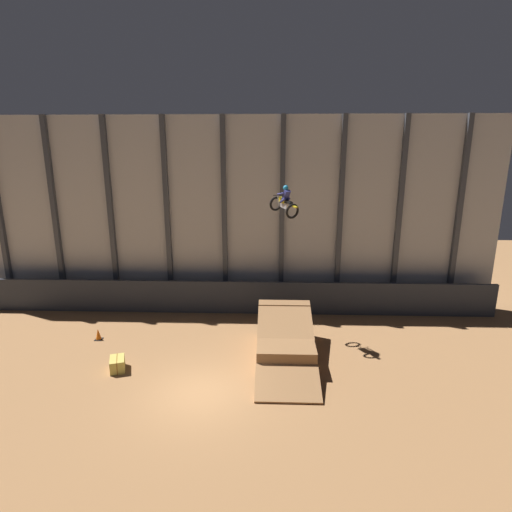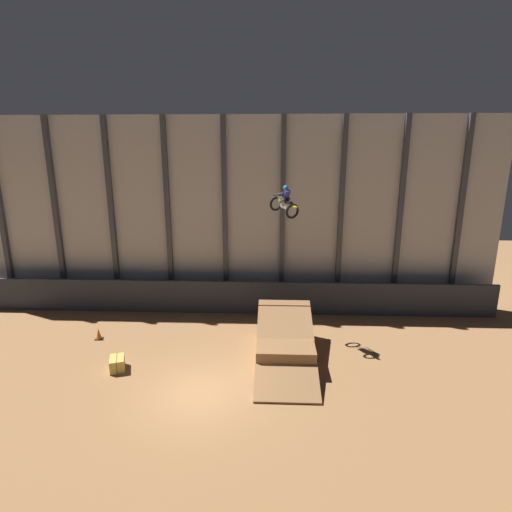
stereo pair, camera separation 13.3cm
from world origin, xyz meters
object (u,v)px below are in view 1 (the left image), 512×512
Objects in this scene: rider_bike_solo at (285,203)px; traffic_cone_near_ramp at (98,334)px; dirt_ramp at (285,340)px; hay_bale_trackside at (117,364)px.

traffic_cone_near_ramp is (-9.31, -1.01, -6.56)m from rider_bike_solo.
dirt_ramp is 3.44× the size of rider_bike_solo.
dirt_ramp is 9.45m from traffic_cone_near_ramp.
rider_bike_solo reaches higher than traffic_cone_near_ramp.
traffic_cone_near_ramp is at bearing 125.69° from hay_bale_trackside.
dirt_ramp is at bearing -121.56° from rider_bike_solo.
dirt_ramp reaches higher than hay_bale_trackside.
rider_bike_solo reaches higher than dirt_ramp.
dirt_ramp is 7.54m from hay_bale_trackside.
traffic_cone_near_ramp reaches higher than hay_bale_trackside.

